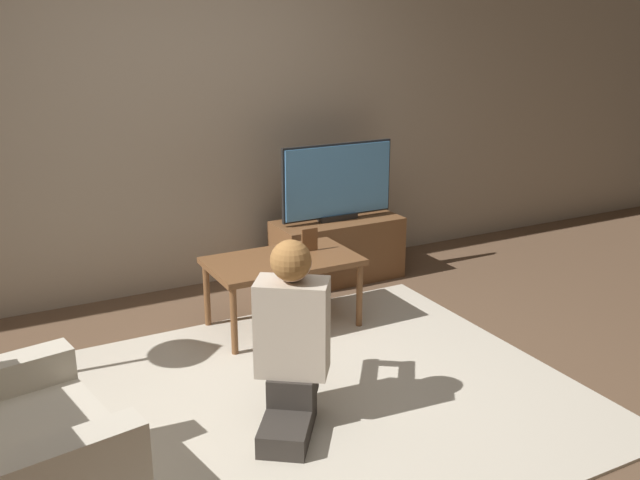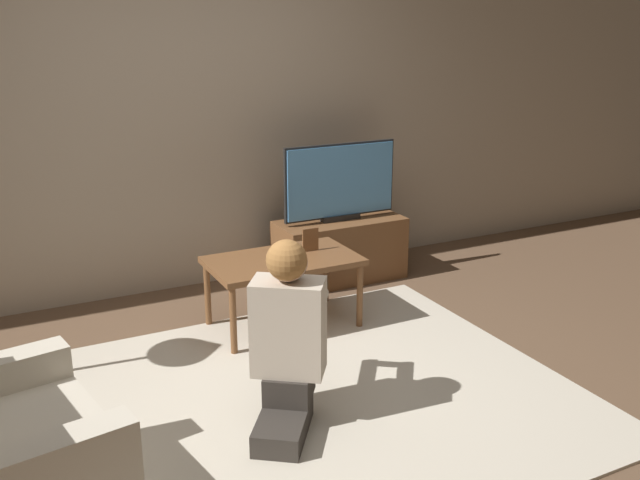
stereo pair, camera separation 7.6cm
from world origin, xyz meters
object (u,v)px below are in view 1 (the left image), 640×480
at_px(armchair, 3,471).
at_px(tv, 338,182).
at_px(coffee_table, 283,266).
at_px(person_kneeling, 292,334).

bearing_deg(armchair, tv, -62.57).
bearing_deg(coffee_table, armchair, -144.04).
distance_m(coffee_table, person_kneeling, 1.12).
bearing_deg(armchair, coffee_table, -63.70).
distance_m(tv, coffee_table, 1.01).
bearing_deg(coffee_table, tv, 39.62).
height_order(tv, armchair, tv).
xyz_separation_m(armchair, person_kneeling, (1.30, 0.23, 0.17)).
height_order(tv, coffee_table, tv).
distance_m(tv, person_kneeling, 2.04).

